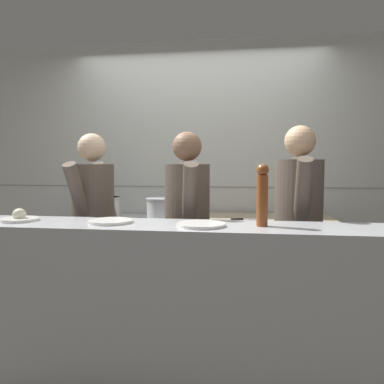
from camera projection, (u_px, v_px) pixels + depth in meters
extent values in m
plane|color=#4C4742|center=(177.00, 364.00, 2.58)|extent=(14.00, 14.00, 0.00)
cube|color=silver|center=(200.00, 172.00, 3.80)|extent=(8.00, 0.06, 2.60)
cube|color=gray|center=(199.00, 187.00, 3.78)|extent=(8.00, 0.00, 0.01)
cube|color=#38383D|center=(136.00, 266.00, 3.55)|extent=(1.06, 0.70, 0.82)
cube|color=#B7BABF|center=(135.00, 221.00, 3.52)|extent=(1.08, 0.71, 0.04)
cube|color=#B7BABF|center=(124.00, 269.00, 3.22)|extent=(0.95, 0.03, 0.10)
cube|color=gray|center=(265.00, 267.00, 3.39)|extent=(1.21, 0.65, 0.90)
cube|color=black|center=(266.00, 324.00, 3.11)|extent=(1.18, 0.04, 0.10)
cube|color=#B7BABF|center=(180.00, 310.00, 2.23)|extent=(2.83, 0.45, 1.03)
cylinder|color=beige|center=(106.00, 208.00, 3.54)|extent=(0.26, 0.26, 0.20)
cylinder|color=beige|center=(106.00, 198.00, 3.53)|extent=(0.28, 0.28, 0.01)
cylinder|color=#B7BABF|center=(164.00, 209.00, 3.44)|extent=(0.32, 0.32, 0.21)
cylinder|color=#B7BABF|center=(164.00, 198.00, 3.44)|extent=(0.34, 0.34, 0.01)
cone|color=#B7BABF|center=(297.00, 214.00, 3.35)|extent=(0.25, 0.25, 0.07)
cube|color=#B7BABF|center=(256.00, 219.00, 3.24)|extent=(0.24, 0.14, 0.01)
cube|color=black|center=(237.00, 219.00, 3.18)|extent=(0.11, 0.07, 0.02)
cylinder|color=white|center=(20.00, 219.00, 2.33)|extent=(0.23, 0.23, 0.02)
sphere|color=beige|center=(19.00, 215.00, 2.32)|extent=(0.08, 0.08, 0.08)
cylinder|color=white|center=(110.00, 221.00, 2.25)|extent=(0.26, 0.26, 0.02)
cylinder|color=white|center=(201.00, 225.00, 2.13)|extent=(0.28, 0.28, 0.02)
cylinder|color=brown|center=(262.00, 201.00, 2.12)|extent=(0.06, 0.06, 0.29)
sphere|color=brown|center=(263.00, 170.00, 2.11)|extent=(0.07, 0.07, 0.07)
cube|color=black|center=(95.00, 292.00, 2.94)|extent=(0.30, 0.21, 0.76)
cylinder|color=brown|center=(93.00, 205.00, 2.89)|extent=(0.37, 0.37, 0.62)
sphere|color=beige|center=(92.00, 147.00, 2.86)|extent=(0.21, 0.21, 0.21)
cylinder|color=brown|center=(105.00, 193.00, 3.07)|extent=(0.14, 0.32, 0.52)
cylinder|color=brown|center=(79.00, 197.00, 2.70)|extent=(0.14, 0.32, 0.52)
cube|color=black|center=(187.00, 299.00, 2.79)|extent=(0.31, 0.24, 0.76)
cylinder|color=brown|center=(187.00, 207.00, 2.73)|extent=(0.40, 0.40, 0.62)
sphere|color=#8C664C|center=(187.00, 146.00, 2.70)|extent=(0.21, 0.21, 0.21)
cylinder|color=brown|center=(185.00, 195.00, 2.92)|extent=(0.17, 0.33, 0.52)
cylinder|color=brown|center=(190.00, 199.00, 2.54)|extent=(0.17, 0.33, 0.52)
cube|color=black|center=(297.00, 301.00, 2.72)|extent=(0.29, 0.19, 0.77)
cylinder|color=brown|center=(299.00, 204.00, 2.67)|extent=(0.35, 0.35, 0.64)
sphere|color=#D8AD84|center=(300.00, 141.00, 2.64)|extent=(0.22, 0.22, 0.22)
cylinder|color=brown|center=(296.00, 192.00, 2.86)|extent=(0.11, 0.32, 0.53)
cylinder|color=brown|center=(302.00, 196.00, 2.47)|extent=(0.11, 0.32, 0.53)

